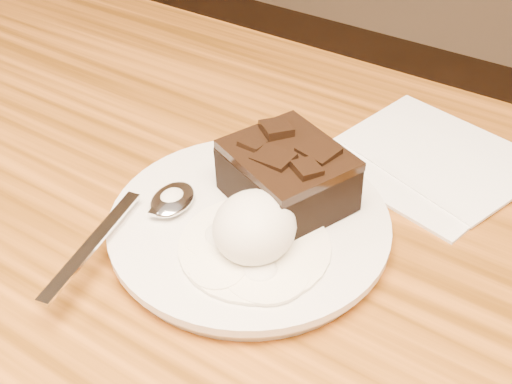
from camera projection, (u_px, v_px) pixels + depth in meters
The scene contains 8 objects.
plate at pixel (249, 227), 0.53m from camera, with size 0.23×0.23×0.02m, color silver.
brownie at pixel (287, 179), 0.53m from camera, with size 0.09×0.08×0.04m, color black.
ice_cream_scoop at pixel (255, 227), 0.48m from camera, with size 0.06×0.07×0.05m, color white.
melt_puddle at pixel (255, 247), 0.49m from camera, with size 0.12×0.12×0.00m, color white.
spoon at pixel (172, 201), 0.53m from camera, with size 0.04×0.19×0.01m, color silver, non-canonical shape.
napkin at pixel (426, 158), 0.61m from camera, with size 0.17×0.17×0.01m, color white.
crumb_a at pixel (222, 231), 0.51m from camera, with size 0.01×0.01×0.00m, color black.
crumb_b at pixel (204, 270), 0.47m from camera, with size 0.01×0.01×0.00m, color black.
Camera 1 is at (0.21, -0.26, 1.12)m, focal length 44.48 mm.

